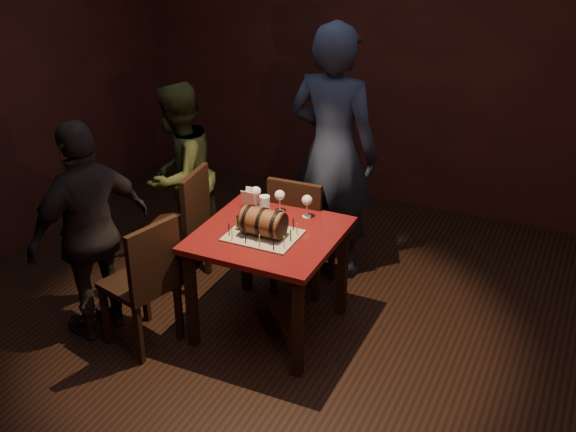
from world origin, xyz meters
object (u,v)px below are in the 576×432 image
(wine_glass_right, at_px, (307,201))
(chair_back, at_px, (299,228))
(pint_of_ale, at_px, (265,207))
(person_left_front, at_px, (90,231))
(chair_left_rear, at_px, (185,222))
(person_left_rear, at_px, (179,176))
(wine_glass_mid, at_px, (280,196))
(wine_glass_left, at_px, (256,193))
(pub_table, at_px, (269,247))
(person_back, at_px, (333,153))
(chair_left_front, at_px, (146,278))
(barrel_cake, at_px, (263,222))

(wine_glass_right, height_order, chair_back, chair_back)
(pint_of_ale, relative_size, person_left_front, 0.10)
(chair_left_rear, distance_m, person_left_rear, 0.44)
(wine_glass_mid, bearing_deg, wine_glass_right, 1.65)
(wine_glass_left, bearing_deg, pub_table, -50.24)
(person_back, bearing_deg, wine_glass_mid, 82.81)
(pub_table, distance_m, chair_left_front, 0.82)
(wine_glass_left, bearing_deg, chair_back, 48.01)
(pint_of_ale, xyz_separation_m, person_back, (0.19, 0.76, 0.15))
(barrel_cake, distance_m, person_left_front, 1.13)
(barrel_cake, height_order, person_back, person_back)
(chair_left_front, distance_m, person_left_rear, 1.19)
(pint_of_ale, xyz_separation_m, chair_back, (0.11, 0.34, -0.30))
(wine_glass_left, bearing_deg, barrel_cake, -56.94)
(pub_table, xyz_separation_m, chair_back, (-0.02, 0.53, -0.12))
(pub_table, distance_m, wine_glass_left, 0.44)
(wine_glass_mid, bearing_deg, pint_of_ale, -119.84)
(wine_glass_mid, height_order, person_back, person_back)
(wine_glass_right, distance_m, person_back, 0.66)
(pub_table, height_order, person_left_front, person_left_front)
(chair_left_front, distance_m, person_left_front, 0.49)
(pub_table, distance_m, person_left_rear, 1.21)
(wine_glass_right, xyz_separation_m, person_left_front, (-1.19, -0.80, -0.11))
(wine_glass_left, xyz_separation_m, wine_glass_mid, (0.17, 0.02, -0.00))
(barrel_cake, xyz_separation_m, chair_left_rear, (-0.82, 0.34, -0.33))
(chair_left_front, bearing_deg, person_left_rear, 111.69)
(chair_back, bearing_deg, chair_left_rear, -162.35)
(chair_left_front, distance_m, person_back, 1.68)
(chair_back, height_order, chair_left_front, same)
(pub_table, xyz_separation_m, person_left_front, (-1.05, -0.49, 0.12))
(chair_left_rear, bearing_deg, pub_table, -18.25)
(wine_glass_right, xyz_separation_m, chair_back, (-0.15, 0.22, -0.35))
(chair_back, distance_m, person_left_front, 1.47)
(chair_back, bearing_deg, pub_table, -88.01)
(person_left_rear, bearing_deg, wine_glass_right, 77.41)
(chair_left_front, relative_size, person_left_front, 0.62)
(chair_back, height_order, chair_left_rear, same)
(barrel_cake, height_order, wine_glass_mid, barrel_cake)
(chair_back, height_order, person_left_rear, person_left_rear)
(person_left_rear, bearing_deg, chair_left_front, 21.97)
(chair_left_front, xyz_separation_m, person_back, (0.69, 1.46, 0.45))
(pub_table, relative_size, wine_glass_left, 5.59)
(person_back, xyz_separation_m, person_left_front, (-1.12, -1.44, -0.22))
(chair_left_front, height_order, person_back, person_back)
(wine_glass_right, relative_size, chair_left_rear, 0.17)
(person_left_front, bearing_deg, barrel_cake, 130.19)
(wine_glass_right, xyz_separation_m, person_back, (-0.07, 0.64, 0.11))
(person_left_front, bearing_deg, wine_glass_mid, 146.92)
(wine_glass_left, distance_m, chair_left_front, 0.95)
(wine_glass_left, distance_m, chair_left_rear, 0.69)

